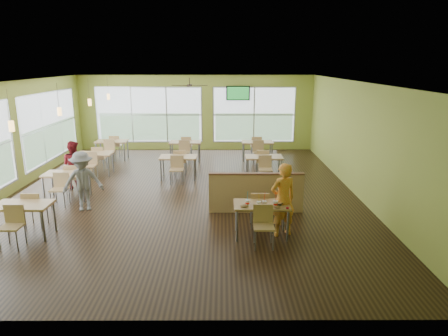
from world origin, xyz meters
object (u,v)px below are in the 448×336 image
at_px(main_table, 262,209).
at_px(food_basket, 278,203).
at_px(half_wall_divider, 256,192).
at_px(man_plaid, 283,200).

distance_m(main_table, food_basket, 0.38).
distance_m(half_wall_divider, man_plaid, 1.51).
bearing_deg(half_wall_divider, man_plaid, -71.60).
bearing_deg(food_basket, man_plaid, 39.43).
bearing_deg(food_basket, main_table, 172.41).
height_order(main_table, man_plaid, man_plaid).
bearing_deg(main_table, half_wall_divider, 90.00).
xyz_separation_m(main_table, half_wall_divider, (0.00, 1.45, -0.11)).
bearing_deg(half_wall_divider, main_table, -90.00).
height_order(half_wall_divider, food_basket, half_wall_divider).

